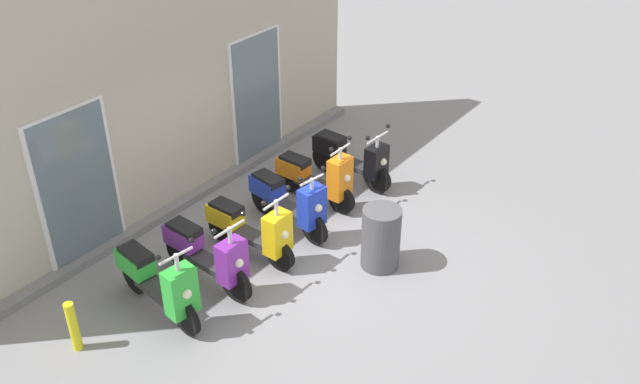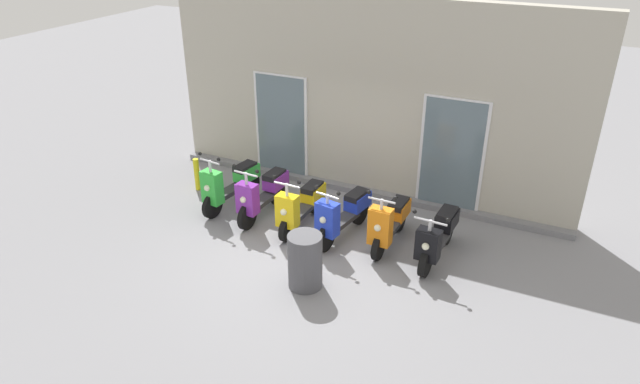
% 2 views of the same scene
% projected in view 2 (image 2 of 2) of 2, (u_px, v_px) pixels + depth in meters
% --- Properties ---
extents(ground_plane, '(40.00, 40.00, 0.00)m').
position_uv_depth(ground_plane, '(304.00, 252.00, 9.90)').
color(ground_plane, gray).
extents(storefront_facade, '(8.52, 0.50, 3.97)m').
position_uv_depth(storefront_facade, '(365.00, 102.00, 11.23)').
color(storefront_facade, '#B2AD9E').
rests_on(storefront_facade, ground_plane).
extents(scooter_green, '(0.59, 1.64, 1.30)m').
position_uv_depth(scooter_green, '(230.00, 184.00, 11.15)').
color(scooter_green, black).
rests_on(scooter_green, ground_plane).
extents(scooter_purple, '(0.57, 1.61, 1.25)m').
position_uv_depth(scooter_purple, '(262.00, 193.00, 10.79)').
color(scooter_purple, black).
rests_on(scooter_purple, ground_plane).
extents(scooter_yellow, '(0.56, 1.59, 1.23)m').
position_uv_depth(scooter_yellow, '(301.00, 205.00, 10.47)').
color(scooter_yellow, black).
rests_on(scooter_yellow, ground_plane).
extents(scooter_blue, '(0.60, 1.64, 1.20)m').
position_uv_depth(scooter_blue, '(343.00, 213.00, 10.12)').
color(scooter_blue, black).
rests_on(scooter_blue, ground_plane).
extents(scooter_orange, '(0.54, 1.53, 1.25)m').
position_uv_depth(scooter_orange, '(389.00, 222.00, 9.90)').
color(scooter_orange, black).
rests_on(scooter_orange, ground_plane).
extents(scooter_black, '(0.61, 1.60, 1.13)m').
position_uv_depth(scooter_black, '(438.00, 236.00, 9.52)').
color(scooter_black, black).
rests_on(scooter_black, ground_plane).
extents(trash_bin, '(0.54, 0.54, 0.92)m').
position_uv_depth(trash_bin, '(305.00, 261.00, 8.84)').
color(trash_bin, '#4C4C51').
rests_on(trash_bin, ground_plane).
extents(curb_bollard, '(0.12, 0.12, 0.70)m').
position_uv_depth(curb_bollard, '(197.00, 174.00, 11.90)').
color(curb_bollard, yellow).
rests_on(curb_bollard, ground_plane).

